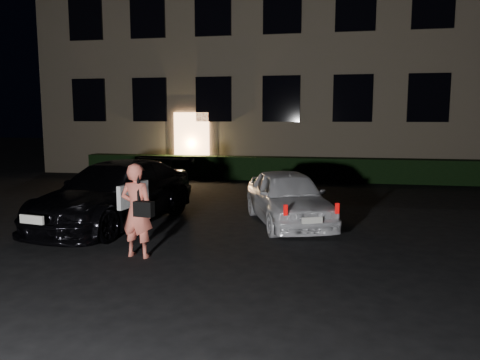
# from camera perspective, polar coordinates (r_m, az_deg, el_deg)

# --- Properties ---
(ground) EXTENTS (80.00, 80.00, 0.00)m
(ground) POSITION_cam_1_polar(r_m,az_deg,el_deg) (7.36, -4.34, -10.84)
(ground) COLOR black
(ground) RESTS_ON ground
(building) EXTENTS (20.00, 8.11, 12.00)m
(building) POSITION_cam_1_polar(r_m,az_deg,el_deg) (22.10, 6.28, 17.22)
(building) COLOR #736852
(building) RESTS_ON ground
(hedge) EXTENTS (15.00, 0.70, 0.85)m
(hedge) POSITION_cam_1_polar(r_m,az_deg,el_deg) (17.43, 4.79, 1.40)
(hedge) COLOR black
(hedge) RESTS_ON ground
(sedan) EXTENTS (2.63, 4.91, 1.35)m
(sedan) POSITION_cam_1_polar(r_m,az_deg,el_deg) (10.60, -14.93, -1.55)
(sedan) COLOR black
(sedan) RESTS_ON ground
(hatch) EXTENTS (2.53, 3.76, 1.19)m
(hatch) POSITION_cam_1_polar(r_m,az_deg,el_deg) (10.30, 5.85, -2.07)
(hatch) COLOR white
(hatch) RESTS_ON ground
(man) EXTENTS (0.66, 0.45, 1.59)m
(man) POSITION_cam_1_polar(r_m,az_deg,el_deg) (7.97, -12.44, -3.63)
(man) COLOR #E66B57
(man) RESTS_ON ground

